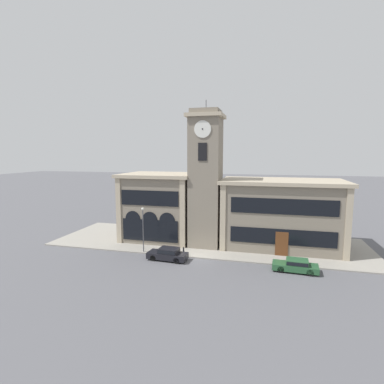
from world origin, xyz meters
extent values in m
plane|color=#56565B|center=(0.00, 0.00, 0.00)|extent=(300.00, 300.00, 0.00)
cube|color=gray|center=(0.00, 6.65, 0.07)|extent=(42.69, 13.29, 0.15)
cube|color=gray|center=(0.00, 5.12, 8.48)|extent=(3.95, 3.95, 16.96)
cube|color=tan|center=(0.00, 5.12, 17.18)|extent=(4.65, 4.65, 0.45)
cube|color=gray|center=(0.00, 5.12, 17.71)|extent=(3.64, 3.64, 0.60)
cylinder|color=#4C4C51|center=(0.00, 5.12, 18.61)|extent=(0.10, 0.10, 1.20)
cylinder|color=silver|center=(0.00, 3.09, 15.40)|extent=(2.12, 0.10, 2.12)
cylinder|color=black|center=(0.00, 3.02, 15.40)|extent=(0.17, 0.04, 0.17)
cylinder|color=silver|center=(-2.03, 5.12, 15.40)|extent=(0.10, 2.12, 2.12)
cylinder|color=black|center=(-2.10, 5.12, 15.40)|extent=(0.04, 0.17, 0.17)
cube|color=black|center=(0.00, 3.10, 12.64)|extent=(1.11, 0.10, 2.20)
cube|color=gray|center=(-7.17, 7.22, 4.56)|extent=(9.78, 8.15, 9.13)
cube|color=tan|center=(-7.17, 7.22, 9.35)|extent=(10.48, 8.85, 0.45)
cube|color=tan|center=(-11.71, 3.08, 4.56)|extent=(0.70, 0.16, 9.13)
cube|color=tan|center=(-2.63, 3.08, 4.56)|extent=(0.70, 0.16, 9.13)
cube|color=black|center=(-7.17, 3.10, 6.57)|extent=(8.02, 0.10, 2.01)
cube|color=black|center=(-7.17, 3.10, 2.19)|extent=(7.82, 0.10, 2.92)
cylinder|color=black|center=(-9.61, 3.09, 3.65)|extent=(2.15, 0.06, 2.15)
cylinder|color=black|center=(-7.17, 3.09, 3.65)|extent=(2.15, 0.06, 2.15)
cylinder|color=black|center=(-4.72, 3.09, 3.65)|extent=(2.15, 0.06, 2.15)
cube|color=gray|center=(9.81, 7.22, 4.28)|extent=(15.07, 8.15, 8.57)
cube|color=tan|center=(9.81, 7.22, 8.79)|extent=(15.77, 8.85, 0.45)
cube|color=tan|center=(2.63, 3.08, 4.28)|extent=(0.70, 0.16, 8.57)
cube|color=tan|center=(17.00, 3.08, 4.28)|extent=(0.70, 0.16, 8.57)
cube|color=black|center=(9.81, 3.10, 6.17)|extent=(12.36, 0.10, 1.88)
cube|color=#5B3319|center=(9.81, 3.09, 1.54)|extent=(1.50, 0.12, 3.08)
cube|color=black|center=(9.81, 3.10, 2.47)|extent=(12.36, 0.10, 1.92)
cube|color=black|center=(-3.21, -1.30, 0.54)|extent=(4.77, 2.16, 0.69)
cube|color=black|center=(-3.02, -1.31, 1.17)|extent=(2.34, 1.82, 0.56)
cube|color=black|center=(-3.02, -1.31, 1.17)|extent=(2.25, 1.85, 0.42)
cylinder|color=black|center=(-4.70, -2.03, 0.36)|extent=(0.73, 0.26, 0.71)
cylinder|color=black|center=(-4.60, -0.39, 0.36)|extent=(0.73, 0.26, 0.71)
cylinder|color=black|center=(-1.82, -2.21, 0.36)|extent=(0.73, 0.26, 0.71)
cylinder|color=black|center=(-1.72, -0.56, 0.36)|extent=(0.73, 0.26, 0.71)
cube|color=#285633|center=(11.03, -1.30, 0.51)|extent=(4.75, 2.12, 0.62)
cube|color=#285633|center=(11.21, -1.31, 1.08)|extent=(2.33, 1.79, 0.52)
cube|color=black|center=(11.21, -1.31, 1.08)|extent=(2.24, 1.82, 0.39)
cylinder|color=black|center=(9.54, -2.02, 0.35)|extent=(0.72, 0.26, 0.71)
cylinder|color=black|center=(9.64, -0.40, 0.35)|extent=(0.72, 0.26, 0.71)
cylinder|color=black|center=(12.41, -2.19, 0.35)|extent=(0.72, 0.26, 0.71)
cylinder|color=black|center=(12.51, -0.58, 0.35)|extent=(0.72, 0.26, 0.71)
cylinder|color=#4C4C51|center=(-6.93, 0.35, 2.80)|extent=(0.12, 0.12, 5.29)
sphere|color=silver|center=(-6.93, 0.35, 5.62)|extent=(0.36, 0.36, 0.36)
cylinder|color=black|center=(-1.68, 0.26, 0.60)|extent=(0.18, 0.18, 0.90)
sphere|color=black|center=(-1.68, 0.26, 1.13)|extent=(0.16, 0.16, 0.16)
camera|label=1|loc=(7.87, -33.42, 12.39)|focal=28.00mm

